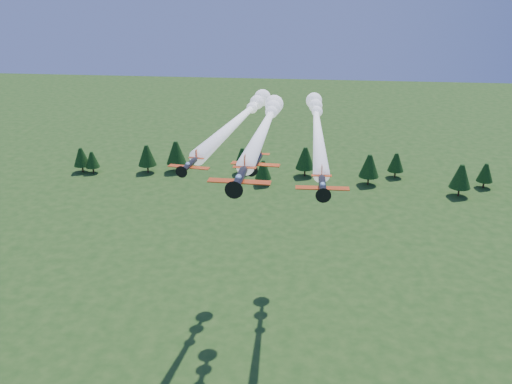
# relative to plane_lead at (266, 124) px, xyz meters

# --- Properties ---
(plane_lead) EXTENTS (8.32, 49.38, 3.70)m
(plane_lead) POSITION_rel_plane_lead_xyz_m (0.00, 0.00, 0.00)
(plane_lead) COLOR black
(plane_lead) RESTS_ON ground
(plane_left) EXTENTS (11.64, 50.81, 3.70)m
(plane_left) POSITION_rel_plane_lead_xyz_m (-5.82, 11.07, -1.88)
(plane_left) COLOR black
(plane_left) RESTS_ON ground
(plane_right) EXTENTS (7.77, 59.28, 3.70)m
(plane_right) POSITION_rel_plane_lead_xyz_m (8.95, 13.70, -3.76)
(plane_right) COLOR black
(plane_right) RESTS_ON ground
(plane_slot) EXTENTS (7.93, 8.61, 2.78)m
(plane_slot) POSITION_rel_plane_lead_xyz_m (-0.66, -10.31, -3.43)
(plane_slot) COLOR black
(plane_slot) RESTS_ON ground
(treeline) EXTENTS (171.17, 22.01, 11.45)m
(treeline) POSITION_rel_plane_lead_xyz_m (11.03, 94.16, -39.14)
(treeline) COLOR #382314
(treeline) RESTS_ON ground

